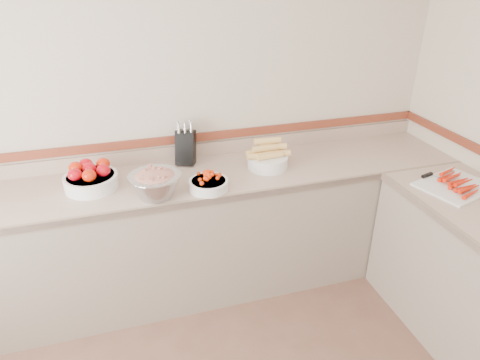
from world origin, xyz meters
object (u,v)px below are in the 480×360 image
object	(u,v)px
corn_bowl	(268,158)
cutting_board	(456,184)
cherry_tomato_bowl	(209,183)
knife_block	(186,146)
tomato_bowl	(91,178)
rhubarb_bowl	(155,183)

from	to	relation	value
corn_bowl	cutting_board	world-z (taller)	corn_bowl
cherry_tomato_bowl	knife_block	bearing A→B (deg)	98.54
tomato_bowl	rhubarb_bowl	world-z (taller)	rhubarb_bowl
corn_bowl	knife_block	bearing A→B (deg)	156.61
knife_block	tomato_bowl	xyz separation A→B (m)	(-0.64, -0.20, -0.06)
cherry_tomato_bowl	rhubarb_bowl	world-z (taller)	rhubarb_bowl
tomato_bowl	cherry_tomato_bowl	xyz separation A→B (m)	(0.70, -0.23, -0.03)
knife_block	corn_bowl	bearing A→B (deg)	-23.39
corn_bowl	rhubarb_bowl	distance (m)	0.82
cutting_board	rhubarb_bowl	bearing A→B (deg)	167.16
knife_block	tomato_bowl	distance (m)	0.67
corn_bowl	rhubarb_bowl	bearing A→B (deg)	-165.66
corn_bowl	cutting_board	size ratio (longest dim) A/B	0.59
knife_block	cutting_board	distance (m)	1.79
knife_block	corn_bowl	xyz separation A→B (m)	(0.53, -0.23, -0.06)
knife_block	rhubarb_bowl	distance (m)	0.51
tomato_bowl	cherry_tomato_bowl	size ratio (longest dim) A/B	1.35
cherry_tomato_bowl	corn_bowl	xyz separation A→B (m)	(0.46, 0.20, 0.02)
cherry_tomato_bowl	cutting_board	size ratio (longest dim) A/B	0.47
knife_block	cherry_tomato_bowl	world-z (taller)	knife_block
knife_block	corn_bowl	size ratio (longest dim) A/B	1.01
knife_block	cutting_board	world-z (taller)	knife_block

